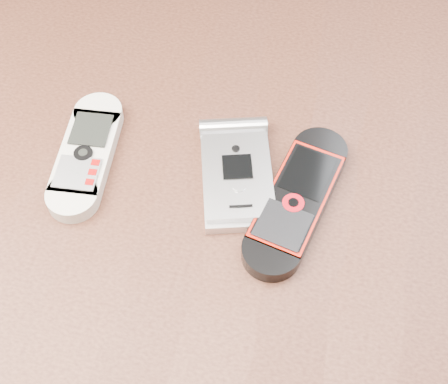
{
  "coord_description": "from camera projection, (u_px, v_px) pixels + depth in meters",
  "views": [
    {
      "loc": [
        0.07,
        -0.28,
        1.19
      ],
      "look_at": [
        0.01,
        0.0,
        0.76
      ],
      "focal_mm": 50.0,
      "sensor_mm": 36.0,
      "label": 1
    }
  ],
  "objects": [
    {
      "name": "motorola_razr",
      "position": [
        237.0,
        175.0,
        0.53
      ],
      "size": [
        0.09,
        0.13,
        0.02
      ],
      "primitive_type": "cube",
      "rotation": [
        0.0,
        0.0,
        0.28
      ],
      "color": "silver",
      "rests_on": "table"
    },
    {
      "name": "table",
      "position": [
        219.0,
        256.0,
        0.62
      ],
      "size": [
        1.2,
        0.8,
        0.75
      ],
      "color": "black",
      "rests_on": "ground"
    },
    {
      "name": "nokia_black_red",
      "position": [
        297.0,
        199.0,
        0.52
      ],
      "size": [
        0.08,
        0.16,
        0.02
      ],
      "primitive_type": "cube",
      "rotation": [
        0.0,
        0.0,
        -0.22
      ],
      "color": "black",
      "rests_on": "table"
    },
    {
      "name": "nokia_white",
      "position": [
        86.0,
        154.0,
        0.55
      ],
      "size": [
        0.06,
        0.14,
        0.02
      ],
      "primitive_type": "cube",
      "rotation": [
        0.0,
        0.0,
        0.09
      ],
      "color": "beige",
      "rests_on": "table"
    }
  ]
}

